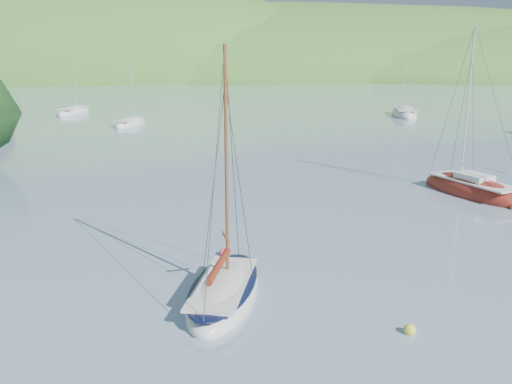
{
  "coord_description": "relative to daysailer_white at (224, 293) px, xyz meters",
  "views": [
    {
      "loc": [
        -1.06,
        -19.01,
        8.88
      ],
      "look_at": [
        0.42,
        8.0,
        1.9
      ],
      "focal_mm": 40.0,
      "sensor_mm": 36.0,
      "label": 1
    }
  ],
  "objects": [
    {
      "name": "daysailer_white",
      "position": [
        0.0,
        0.0,
        0.0
      ],
      "size": [
        3.53,
        6.57,
        9.58
      ],
      "rotation": [
        0.0,
        0.0,
        -0.21
      ],
      "color": "silver",
      "rests_on": "ground"
    },
    {
      "name": "distant_sloop_c",
      "position": [
        -19.96,
        58.26,
        -0.04
      ],
      "size": [
        4.35,
        7.56,
        10.2
      ],
      "rotation": [
        0.0,
        0.0,
        -0.27
      ],
      "color": "silver",
      "rests_on": "ground"
    },
    {
      "name": "sloop_red",
      "position": [
        15.17,
        14.08,
        -0.01
      ],
      "size": [
        5.24,
        7.76,
        10.89
      ],
      "rotation": [
        0.0,
        0.0,
        0.41
      ],
      "color": "maroon",
      "rests_on": "ground"
    },
    {
      "name": "shoreline_hills",
      "position": [
        -8.48,
        172.43,
        -0.22
      ],
      "size": [
        690.0,
        135.0,
        56.0
      ],
      "color": "#306426",
      "rests_on": "ground"
    },
    {
      "name": "ground",
      "position": [
        1.19,
        0.01,
        -0.22
      ],
      "size": [
        700.0,
        700.0,
        0.0
      ],
      "primitive_type": "plane",
      "color": "gray",
      "rests_on": "ground"
    },
    {
      "name": "distant_sloop_a",
      "position": [
        -10.64,
        46.47,
        -0.06
      ],
      "size": [
        4.02,
        6.59,
        8.88
      ],
      "rotation": [
        0.0,
        0.0,
        -0.32
      ],
      "color": "silver",
      "rests_on": "ground"
    },
    {
      "name": "distant_sloop_b",
      "position": [
        23.34,
        53.77,
        -0.02
      ],
      "size": [
        4.35,
        8.91,
        12.18
      ],
      "rotation": [
        0.0,
        0.0,
        -0.16
      ],
      "color": "silver",
      "rests_on": "ground"
    },
    {
      "name": "mooring_buoys",
      "position": [
        7.02,
        3.73,
        -0.1
      ],
      "size": [
        16.55,
        13.96,
        0.39
      ],
      "color": "yellow",
      "rests_on": "ground"
    }
  ]
}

